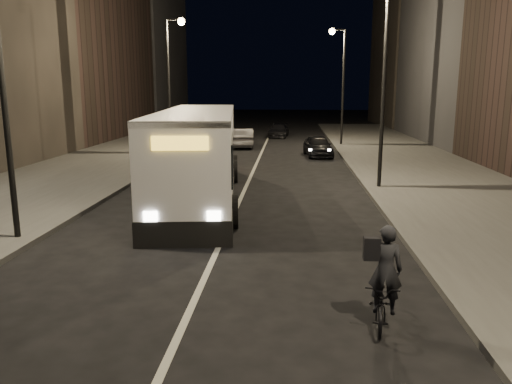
% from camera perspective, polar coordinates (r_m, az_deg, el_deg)
% --- Properties ---
extents(ground, '(180.00, 180.00, 0.00)m').
position_cam_1_polar(ground, '(9.87, -7.61, -13.36)').
color(ground, black).
rests_on(ground, ground).
extents(sidewalk_right, '(7.00, 70.00, 0.16)m').
position_cam_1_polar(sidewalk_right, '(24.04, 19.87, 1.28)').
color(sidewalk_right, '#3D3C3A').
rests_on(sidewalk_right, ground).
extents(sidewalk_left, '(7.00, 70.00, 0.16)m').
position_cam_1_polar(sidewalk_left, '(25.33, -20.33, 1.76)').
color(sidewalk_left, '#3D3C3A').
rests_on(sidewalk_left, ground).
extents(streetlight_right_mid, '(1.20, 0.44, 8.12)m').
position_cam_1_polar(streetlight_right_mid, '(21.06, 13.83, 14.70)').
color(streetlight_right_mid, black).
rests_on(streetlight_right_mid, sidewalk_right).
extents(streetlight_right_far, '(1.20, 0.44, 8.12)m').
position_cam_1_polar(streetlight_right_far, '(36.92, 9.56, 13.49)').
color(streetlight_right_far, black).
rests_on(streetlight_right_far, sidewalk_right).
extents(streetlight_left_near, '(1.20, 0.44, 8.12)m').
position_cam_1_polar(streetlight_left_near, '(14.68, -26.48, 15.24)').
color(streetlight_left_near, black).
rests_on(streetlight_left_near, sidewalk_left).
extents(streetlight_left_far, '(1.20, 0.44, 8.12)m').
position_cam_1_polar(streetlight_left_far, '(31.60, -9.54, 13.80)').
color(streetlight_left_far, black).
rests_on(streetlight_left_far, sidewalk_left).
extents(city_bus, '(3.97, 12.64, 3.36)m').
position_cam_1_polar(city_bus, '(19.17, -6.57, 4.69)').
color(city_bus, white).
rests_on(city_bus, ground).
extents(cyclist_on_bicycle, '(0.84, 1.73, 1.92)m').
position_cam_1_polar(cyclist_on_bicycle, '(9.27, 14.25, -11.05)').
color(cyclist_on_bicycle, black).
rests_on(cyclist_on_bicycle, ground).
extents(car_near, '(1.93, 3.93, 1.29)m').
position_cam_1_polar(car_near, '(31.30, 7.09, 5.24)').
color(car_near, black).
rests_on(car_near, ground).
extents(car_mid, '(1.83, 4.23, 1.35)m').
position_cam_1_polar(car_mid, '(35.90, -1.51, 6.21)').
color(car_mid, '#353538').
rests_on(car_mid, ground).
extents(car_far, '(1.88, 3.96, 1.11)m').
position_cam_1_polar(car_far, '(43.52, 2.61, 7.03)').
color(car_far, black).
rests_on(car_far, ground).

